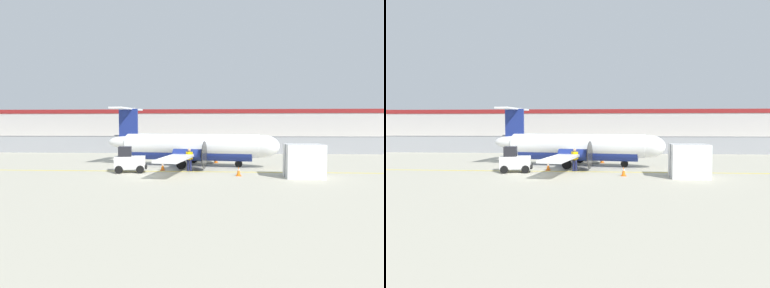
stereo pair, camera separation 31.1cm
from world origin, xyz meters
The scene contains 16 objects.
ground_plane centered at (0.00, 2.00, 0.00)m, with size 140.00×140.00×0.01m.
perimeter_fence centered at (0.00, 18.00, 1.12)m, with size 98.00×0.10×2.10m.
parking_lot_strip centered at (0.00, 29.50, 0.06)m, with size 98.00×17.00×0.12m.
background_building centered at (0.00, 47.99, 3.26)m, with size 91.00×8.10×6.50m.
commuter_airplane centered at (1.71, 5.39, 1.60)m, with size 14.72×16.05×4.92m.
baggage_tug centered at (-2.81, 1.34, 0.86)m, with size 2.48×1.70×1.88m.
ground_crew_worker centered at (1.50, 2.31, 0.95)m, with size 0.55×0.42×1.70m.
cargo_container centered at (9.23, -0.33, 1.10)m, with size 2.49×2.10×2.20m.
traffic_cone_near_left centered at (3.55, 7.97, 0.31)m, with size 0.36×0.36×0.64m.
traffic_cone_near_right centered at (5.01, 0.10, 0.31)m, with size 0.36×0.36×0.64m.
traffic_cone_far_left centered at (-0.56, 2.64, 0.31)m, with size 0.36×0.36×0.64m.
parked_car_0 centered at (-12.46, 35.31, 0.89)m, with size 4.34×2.31×1.58m.
parked_car_1 centered at (-6.93, 35.27, 0.89)m, with size 4.35×2.34×1.58m.
parked_car_2 centered at (-1.08, 23.08, 0.89)m, with size 4.36×2.36×1.58m.
parked_car_3 centered at (5.66, 23.60, 0.89)m, with size 4.29×2.20×1.58m.
parked_car_4 centered at (13.25, 27.87, 0.89)m, with size 4.39×2.44×1.58m.
Camera 1 is at (3.28, -23.07, 3.48)m, focal length 32.00 mm.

